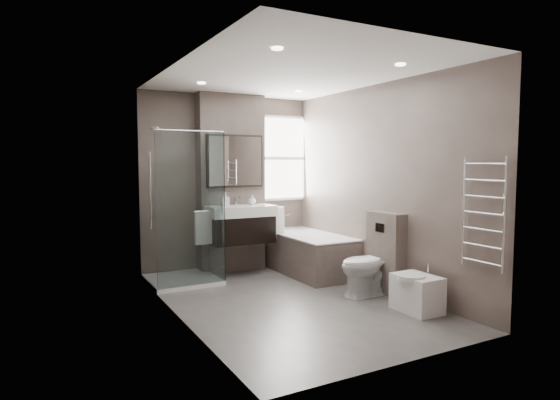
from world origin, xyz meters
TOP-DOWN VIEW (x-y plane):
  - room at (0.00, 0.00)m, footprint 2.70×3.90m
  - vanity_pier at (0.00, 1.77)m, footprint 1.00×0.25m
  - vanity at (0.00, 1.43)m, footprint 0.95×0.47m
  - mirror_cabinet at (0.00, 1.61)m, footprint 0.86×0.08m
  - towel_left at (-0.56, 1.40)m, footprint 0.24×0.06m
  - towel_right at (0.56, 1.40)m, footprint 0.24×0.06m
  - shower_enclosure at (-0.75, 1.35)m, footprint 0.90×0.90m
  - bathtub at (0.92, 1.10)m, footprint 0.75×1.60m
  - window at (0.90, 1.88)m, footprint 0.98×0.06m
  - toilet at (0.97, -0.24)m, footprint 0.75×0.43m
  - cistern_box at (1.21, -0.25)m, footprint 0.19×0.55m
  - bidet at (1.01, -0.98)m, footprint 0.43×0.50m
  - towel_radiator at (1.25, -1.60)m, footprint 0.03×0.49m
  - soap_bottle_a at (-0.23, 1.41)m, footprint 0.09×0.09m
  - soap_bottle_b at (0.22, 1.51)m, footprint 0.11×0.11m

SIDE VIEW (x-z plane):
  - bidet at x=1.01m, z-range -0.05..0.47m
  - bathtub at x=0.92m, z-range 0.03..0.60m
  - toilet at x=0.97m, z-range 0.00..0.76m
  - shower_enclosure at x=-0.75m, z-range -0.51..1.49m
  - cistern_box at x=1.21m, z-range 0.00..1.00m
  - towel_left at x=-0.56m, z-range 0.50..0.94m
  - towel_right at x=0.56m, z-range 0.50..0.94m
  - vanity at x=0.00m, z-range 0.41..1.07m
  - soap_bottle_b at x=0.22m, z-range 1.00..1.14m
  - soap_bottle_a at x=-0.23m, z-range 1.00..1.20m
  - towel_radiator at x=1.25m, z-range 0.57..1.67m
  - room at x=0.00m, z-range -0.05..2.65m
  - vanity_pier at x=0.00m, z-range 0.00..2.60m
  - mirror_cabinet at x=0.00m, z-range 1.25..2.01m
  - window at x=0.90m, z-range 1.01..2.34m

